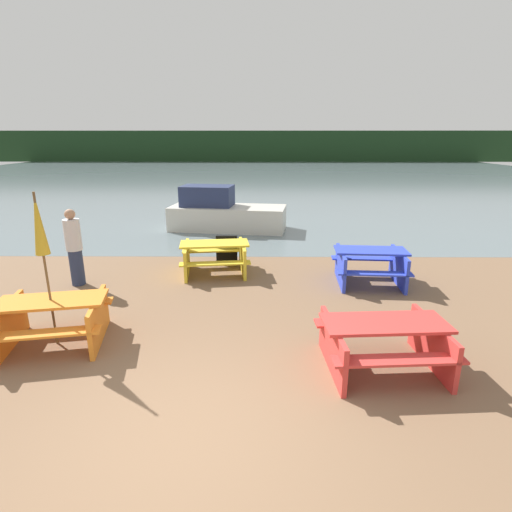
% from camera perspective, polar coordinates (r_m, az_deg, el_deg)
% --- Properties ---
extents(ground_plane, '(60.00, 60.00, 0.00)m').
position_cam_1_polar(ground_plane, '(4.88, -10.71, -24.69)').
color(ground_plane, brown).
extents(water, '(60.00, 50.00, 0.00)m').
position_cam_1_polar(water, '(35.77, -0.88, 11.52)').
color(water, slate).
rests_on(water, ground_plane).
extents(far_treeline, '(80.00, 1.60, 4.00)m').
position_cam_1_polar(far_treeline, '(55.64, -0.38, 15.42)').
color(far_treeline, '#193319').
rests_on(far_treeline, water).
extents(picnic_table_red, '(1.81, 1.49, 0.72)m').
position_cam_1_polar(picnic_table_red, '(6.05, 17.73, -11.29)').
color(picnic_table_red, red).
rests_on(picnic_table_red, ground_plane).
extents(picnic_table_orange, '(1.86, 1.67, 0.76)m').
position_cam_1_polar(picnic_table_orange, '(7.16, -26.97, -7.81)').
color(picnic_table_orange, orange).
rests_on(picnic_table_orange, ground_plane).
extents(picnic_table_blue, '(1.66, 1.48, 0.80)m').
position_cam_1_polar(picnic_table_blue, '(9.32, 15.95, -1.05)').
color(picnic_table_blue, blue).
rests_on(picnic_table_blue, ground_plane).
extents(picnic_table_yellow, '(1.79, 1.57, 0.76)m').
position_cam_1_polar(picnic_table_yellow, '(9.72, -5.91, 0.15)').
color(picnic_table_yellow, yellow).
rests_on(picnic_table_yellow, ground_plane).
extents(umbrella_gold, '(0.21, 0.21, 2.44)m').
position_cam_1_polar(umbrella_gold, '(6.73, -28.59, 3.65)').
color(umbrella_gold, brown).
rests_on(umbrella_gold, ground_plane).
extents(boat, '(4.23, 2.09, 1.55)m').
position_cam_1_polar(boat, '(14.36, -4.64, 6.09)').
color(boat, beige).
rests_on(boat, water).
extents(person, '(0.34, 0.34, 1.72)m').
position_cam_1_polar(person, '(9.65, -24.53, 1.11)').
color(person, '#283351').
rests_on(person, ground_plane).
extents(signboard, '(0.55, 0.08, 0.75)m').
position_cam_1_polar(signboard, '(10.44, -4.20, 0.92)').
color(signboard, black).
rests_on(signboard, ground_plane).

